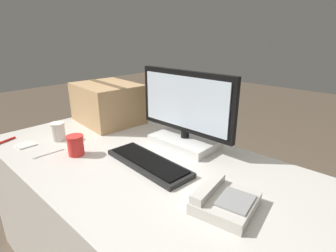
{
  "coord_description": "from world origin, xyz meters",
  "views": [
    {
      "loc": [
        0.82,
        -0.73,
        1.3
      ],
      "look_at": [
        0.02,
        0.14,
        0.88
      ],
      "focal_mm": 28.0,
      "sensor_mm": 36.0,
      "label": 1
    }
  ],
  "objects_px": {
    "spoon": "(44,155)",
    "pen_marker": "(4,141)",
    "paper_cup_left": "(58,131)",
    "paper_cup_right": "(76,145)",
    "sticky_note_pad": "(26,145)",
    "desk_phone": "(223,201)",
    "cardboard_box": "(108,103)",
    "monitor": "(185,117)",
    "keyboard": "(148,163)"
  },
  "relations": [
    {
      "from": "monitor",
      "to": "sticky_note_pad",
      "type": "distance_m",
      "value": 0.87
    },
    {
      "from": "desk_phone",
      "to": "cardboard_box",
      "type": "height_order",
      "value": "cardboard_box"
    },
    {
      "from": "paper_cup_right",
      "to": "cardboard_box",
      "type": "height_order",
      "value": "cardboard_box"
    },
    {
      "from": "paper_cup_right",
      "to": "pen_marker",
      "type": "height_order",
      "value": "paper_cup_right"
    },
    {
      "from": "paper_cup_left",
      "to": "sticky_note_pad",
      "type": "xyz_separation_m",
      "value": [
        -0.06,
        -0.16,
        -0.05
      ]
    },
    {
      "from": "paper_cup_right",
      "to": "pen_marker",
      "type": "xyz_separation_m",
      "value": [
        -0.44,
        -0.2,
        -0.05
      ]
    },
    {
      "from": "paper_cup_left",
      "to": "pen_marker",
      "type": "bearing_deg",
      "value": -129.7
    },
    {
      "from": "keyboard",
      "to": "sticky_note_pad",
      "type": "relative_size",
      "value": 5.07
    },
    {
      "from": "monitor",
      "to": "spoon",
      "type": "xyz_separation_m",
      "value": [
        -0.43,
        -0.57,
        -0.16
      ]
    },
    {
      "from": "paper_cup_left",
      "to": "paper_cup_right",
      "type": "distance_m",
      "value": 0.25
    },
    {
      "from": "desk_phone",
      "to": "pen_marker",
      "type": "height_order",
      "value": "desk_phone"
    },
    {
      "from": "paper_cup_left",
      "to": "cardboard_box",
      "type": "height_order",
      "value": "cardboard_box"
    },
    {
      "from": "paper_cup_left",
      "to": "pen_marker",
      "type": "distance_m",
      "value": 0.3
    },
    {
      "from": "desk_phone",
      "to": "cardboard_box",
      "type": "xyz_separation_m",
      "value": [
        -1.08,
        0.28,
        0.1
      ]
    },
    {
      "from": "desk_phone",
      "to": "sticky_note_pad",
      "type": "xyz_separation_m",
      "value": [
        -1.07,
        -0.26,
        -0.02
      ]
    },
    {
      "from": "paper_cup_left",
      "to": "sticky_note_pad",
      "type": "relative_size",
      "value": 1.12
    },
    {
      "from": "monitor",
      "to": "paper_cup_left",
      "type": "bearing_deg",
      "value": -143.05
    },
    {
      "from": "monitor",
      "to": "desk_phone",
      "type": "relative_size",
      "value": 2.45
    },
    {
      "from": "desk_phone",
      "to": "paper_cup_left",
      "type": "height_order",
      "value": "paper_cup_left"
    },
    {
      "from": "paper_cup_left",
      "to": "monitor",
      "type": "bearing_deg",
      "value": 36.95
    },
    {
      "from": "paper_cup_right",
      "to": "spoon",
      "type": "distance_m",
      "value": 0.17
    },
    {
      "from": "spoon",
      "to": "paper_cup_left",
      "type": "bearing_deg",
      "value": -132.99
    },
    {
      "from": "sticky_note_pad",
      "to": "keyboard",
      "type": "bearing_deg",
      "value": 24.44
    },
    {
      "from": "spoon",
      "to": "pen_marker",
      "type": "height_order",
      "value": "pen_marker"
    },
    {
      "from": "paper_cup_left",
      "to": "cardboard_box",
      "type": "relative_size",
      "value": 0.22
    },
    {
      "from": "pen_marker",
      "to": "desk_phone",
      "type": "bearing_deg",
      "value": -93.5
    },
    {
      "from": "desk_phone",
      "to": "sticky_note_pad",
      "type": "bearing_deg",
      "value": -174.82
    },
    {
      "from": "keyboard",
      "to": "pen_marker",
      "type": "height_order",
      "value": "keyboard"
    },
    {
      "from": "monitor",
      "to": "desk_phone",
      "type": "bearing_deg",
      "value": -36.31
    },
    {
      "from": "paper_cup_left",
      "to": "spoon",
      "type": "bearing_deg",
      "value": -46.47
    },
    {
      "from": "paper_cup_left",
      "to": "paper_cup_right",
      "type": "height_order",
      "value": "same"
    },
    {
      "from": "paper_cup_right",
      "to": "pen_marker",
      "type": "relative_size",
      "value": 0.76
    },
    {
      "from": "desk_phone",
      "to": "cardboard_box",
      "type": "bearing_deg",
      "value": 156.61
    },
    {
      "from": "cardboard_box",
      "to": "pen_marker",
      "type": "bearing_deg",
      "value": -100.85
    },
    {
      "from": "pen_marker",
      "to": "spoon",
      "type": "bearing_deg",
      "value": -94.97
    },
    {
      "from": "paper_cup_left",
      "to": "desk_phone",
      "type": "bearing_deg",
      "value": 5.92
    },
    {
      "from": "desk_phone",
      "to": "sticky_note_pad",
      "type": "relative_size",
      "value": 2.59
    },
    {
      "from": "desk_phone",
      "to": "sticky_note_pad",
      "type": "distance_m",
      "value": 1.1
    },
    {
      "from": "paper_cup_right",
      "to": "pen_marker",
      "type": "distance_m",
      "value": 0.48
    },
    {
      "from": "sticky_note_pad",
      "to": "monitor",
      "type": "bearing_deg",
      "value": 42.98
    },
    {
      "from": "monitor",
      "to": "keyboard",
      "type": "height_order",
      "value": "monitor"
    },
    {
      "from": "cardboard_box",
      "to": "spoon",
      "type": "bearing_deg",
      "value": -68.66
    },
    {
      "from": "desk_phone",
      "to": "paper_cup_right",
      "type": "relative_size",
      "value": 2.34
    },
    {
      "from": "paper_cup_right",
      "to": "sticky_note_pad",
      "type": "bearing_deg",
      "value": -157.44
    },
    {
      "from": "pen_marker",
      "to": "keyboard",
      "type": "bearing_deg",
      "value": -83.95
    },
    {
      "from": "spoon",
      "to": "paper_cup_right",
      "type": "bearing_deg",
      "value": 139.52
    },
    {
      "from": "paper_cup_right",
      "to": "paper_cup_left",
      "type": "bearing_deg",
      "value": 173.04
    },
    {
      "from": "cardboard_box",
      "to": "sticky_note_pad",
      "type": "distance_m",
      "value": 0.56
    },
    {
      "from": "monitor",
      "to": "pen_marker",
      "type": "height_order",
      "value": "monitor"
    },
    {
      "from": "desk_phone",
      "to": "paper_cup_left",
      "type": "bearing_deg",
      "value": 177.25
    }
  ]
}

